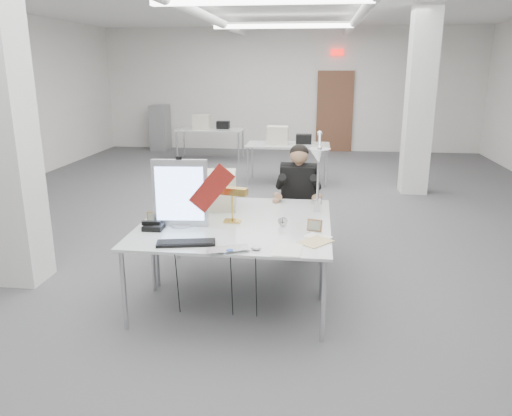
{
  "coord_description": "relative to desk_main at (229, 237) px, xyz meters",
  "views": [
    {
      "loc": [
        0.74,
        -6.6,
        2.19
      ],
      "look_at": [
        0.18,
        -2.0,
        0.88
      ],
      "focal_mm": 35.0,
      "sensor_mm": 36.0,
      "label": 1
    }
  ],
  "objects": [
    {
      "name": "room_shell",
      "position": [
        0.04,
        2.63,
        0.95
      ],
      "size": [
        10.04,
        14.04,
        3.24
      ],
      "color": "#4D4D4F",
      "rests_on": "ground"
    },
    {
      "name": "desk_main",
      "position": [
        0.0,
        0.0,
        0.0
      ],
      "size": [
        1.8,
        0.9,
        0.02
      ],
      "primitive_type": "cube",
      "color": "silver",
      "rests_on": "room_shell"
    },
    {
      "name": "desk_second",
      "position": [
        0.0,
        0.9,
        0.0
      ],
      "size": [
        1.8,
        0.9,
        0.02
      ],
      "primitive_type": "cube",
      "color": "silver",
      "rests_on": "room_shell"
    },
    {
      "name": "bg_desk_a",
      "position": [
        0.2,
        5.5,
        0.0
      ],
      "size": [
        1.6,
        0.8,
        0.02
      ],
      "primitive_type": "cube",
      "color": "silver",
      "rests_on": "room_shell"
    },
    {
      "name": "bg_desk_b",
      "position": [
        -1.8,
        7.7,
        0.0
      ],
      "size": [
        1.6,
        0.8,
        0.02
      ],
      "primitive_type": "cube",
      "color": "silver",
      "rests_on": "room_shell"
    },
    {
      "name": "filing_cabinet",
      "position": [
        -3.5,
        9.15,
        -0.14
      ],
      "size": [
        0.45,
        0.55,
        1.2
      ],
      "primitive_type": "cube",
      "color": "gray",
      "rests_on": "room_shell"
    },
    {
      "name": "office_chair",
      "position": [
        0.55,
        1.62,
        -0.26
      ],
      "size": [
        0.5,
        0.5,
        0.96
      ],
      "primitive_type": null,
      "rotation": [
        0.0,
        0.0,
        -0.07
      ],
      "color": "black",
      "rests_on": "room_shell"
    },
    {
      "name": "seated_person",
      "position": [
        0.55,
        1.57,
        0.16
      ],
      "size": [
        0.58,
        0.7,
        0.99
      ],
      "primitive_type": null,
      "rotation": [
        0.0,
        0.0,
        -0.07
      ],
      "color": "black",
      "rests_on": "office_chair"
    },
    {
      "name": "monitor",
      "position": [
        -0.49,
        0.24,
        0.33
      ],
      "size": [
        0.51,
        0.1,
        0.63
      ],
      "primitive_type": "cube",
      "rotation": [
        0.0,
        0.0,
        0.09
      ],
      "color": "#B1B2B6",
      "rests_on": "desk_main"
    },
    {
      "name": "pennant",
      "position": [
        -0.19,
        0.21,
        0.39
      ],
      "size": [
        0.43,
        0.03,
        0.47
      ],
      "primitive_type": "cube",
      "rotation": [
        0.0,
        -0.87,
        0.05
      ],
      "color": "maroon",
      "rests_on": "monitor"
    },
    {
      "name": "keyboard",
      "position": [
        -0.32,
        -0.25,
        0.02
      ],
      "size": [
        0.51,
        0.26,
        0.02
      ],
      "primitive_type": "cube",
      "rotation": [
        0.0,
        0.0,
        0.2
      ],
      "color": "black",
      "rests_on": "desk_main"
    },
    {
      "name": "laptop",
      "position": [
        0.08,
        -0.42,
        0.03
      ],
      "size": [
        0.41,
        0.34,
        0.03
      ],
      "primitive_type": "imported",
      "rotation": [
        0.0,
        0.0,
        0.39
      ],
      "color": "silver",
      "rests_on": "desk_main"
    },
    {
      "name": "mouse",
      "position": [
        0.28,
        -0.32,
        0.03
      ],
      "size": [
        0.09,
        0.06,
        0.03
      ],
      "primitive_type": "ellipsoid",
      "rotation": [
        0.0,
        0.0,
        -0.12
      ],
      "color": "#BCBBC0",
      "rests_on": "desk_main"
    },
    {
      "name": "bankers_lamp",
      "position": [
        -0.04,
        0.42,
        0.17
      ],
      "size": [
        0.29,
        0.17,
        0.31
      ],
      "primitive_type": null,
      "rotation": [
        0.0,
        0.0,
        -0.25
      ],
      "color": "#B59638",
      "rests_on": "desk_main"
    },
    {
      "name": "desk_phone",
      "position": [
        -0.72,
        0.1,
        0.03
      ],
      "size": [
        0.18,
        0.16,
        0.04
      ],
      "primitive_type": "cube",
      "rotation": [
        0.0,
        0.0,
        0.0
      ],
      "color": "black",
      "rests_on": "desk_main"
    },
    {
      "name": "picture_frame_left",
      "position": [
        -0.78,
        0.31,
        0.07
      ],
      "size": [
        0.14,
        0.08,
        0.11
      ],
      "primitive_type": "cube",
      "rotation": [
        -0.21,
        0.0,
        0.32
      ],
      "color": "olive",
      "rests_on": "desk_main"
    },
    {
      "name": "picture_frame_right",
      "position": [
        0.75,
        0.23,
        0.07
      ],
      "size": [
        0.14,
        0.07,
        0.11
      ],
      "primitive_type": "cube",
      "rotation": [
        -0.21,
        0.0,
        -0.28
      ],
      "color": "#A56F47",
      "rests_on": "desk_main"
    },
    {
      "name": "desk_clock",
      "position": [
        0.45,
        0.34,
        0.06
      ],
      "size": [
        0.09,
        0.06,
        0.09
      ],
      "primitive_type": "cylinder",
      "rotation": [
        1.57,
        0.0,
        0.38
      ],
      "color": "#A2A3A7",
      "rests_on": "desk_main"
    },
    {
      "name": "paper_stack_a",
      "position": [
        0.54,
        -0.28,
        0.02
      ],
      "size": [
        0.24,
        0.33,
        0.01
      ],
      "primitive_type": "cube",
      "rotation": [
        0.0,
        0.0,
        -0.05
      ],
      "color": "white",
      "rests_on": "desk_main"
    },
    {
      "name": "paper_stack_b",
      "position": [
        0.76,
        -0.07,
        0.02
      ],
      "size": [
        0.33,
        0.34,
        0.01
      ],
      "primitive_type": "cube",
      "rotation": [
        0.0,
        0.0,
        -0.7
      ],
      "color": "#E3C587",
      "rests_on": "desk_main"
    },
    {
      "name": "paper_stack_c",
      "position": [
        0.78,
        0.07,
        0.02
      ],
      "size": [
        0.26,
        0.24,
        0.01
      ],
      "primitive_type": "cube",
      "rotation": [
        0.0,
        0.0,
        -0.54
      ],
      "color": "white",
      "rests_on": "desk_main"
    },
    {
      "name": "beige_monitor",
      "position": [
        -0.29,
        0.88,
        0.21
      ],
      "size": [
        0.46,
        0.44,
        0.39
      ],
      "primitive_type": "cube",
      "rotation": [
        0.0,
        0.0,
        0.13
      ],
      "color": "beige",
      "rests_on": "desk_second"
    },
    {
      "name": "architect_lamp",
      "position": [
        0.77,
        0.66,
        0.5
      ],
      "size": [
        0.43,
        0.81,
        0.98
      ],
      "primitive_type": null,
      "rotation": [
        0.0,
        0.0,
        0.23
      ],
      "color": "silver",
      "rests_on": "desk_second"
    }
  ]
}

